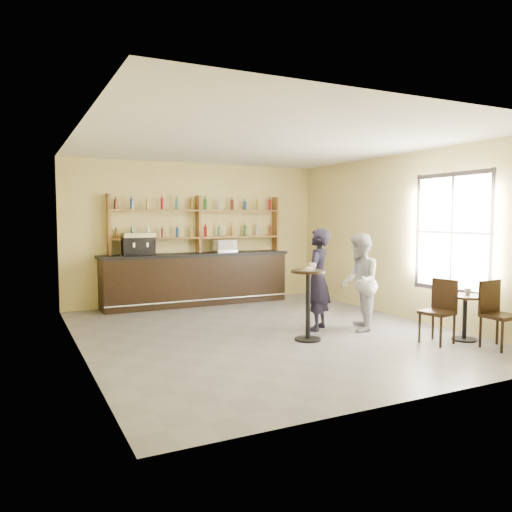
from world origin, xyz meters
name	(u,v)px	position (x,y,z in m)	size (l,w,h in m)	color
floor	(266,333)	(0.00, 0.00, 0.00)	(7.00, 7.00, 0.00)	slate
ceiling	(267,143)	(0.00, 0.00, 3.20)	(7.00, 7.00, 0.00)	white
wall_back	(197,233)	(0.00, 3.50, 1.60)	(7.00, 7.00, 0.00)	#E2D080
wall_front	(419,252)	(0.00, -3.50, 1.60)	(7.00, 7.00, 0.00)	#E2D080
wall_left	(79,243)	(-3.00, 0.00, 1.60)	(7.00, 7.00, 0.00)	#E2D080
wall_right	(403,236)	(3.00, 0.00, 1.60)	(7.00, 7.00, 0.00)	#E2D080
window_pane	(452,233)	(2.99, -1.20, 1.70)	(2.00, 2.00, 0.00)	white
window_frame	(452,233)	(2.99, -1.20, 1.70)	(0.04, 1.70, 2.10)	black
shelf_unit	(198,224)	(0.00, 3.37, 1.81)	(4.00, 0.26, 1.40)	brown
liquor_bottles	(198,217)	(0.00, 3.37, 1.98)	(3.68, 0.10, 1.00)	#8C5919
bar_counter	(196,279)	(-0.14, 3.15, 0.58)	(4.29, 0.84, 1.16)	black
espresso_machine	(138,244)	(-1.43, 3.15, 1.40)	(0.66, 0.43, 0.47)	black
pastry_case	(225,246)	(0.55, 3.15, 1.31)	(0.48, 0.38, 0.29)	silver
pedestal_table	(308,305)	(0.35, -0.76, 0.56)	(0.55, 0.55, 1.13)	black
napkin	(308,270)	(0.35, -0.76, 1.13)	(0.16, 0.16, 0.00)	white
donut	(309,269)	(0.36, -0.77, 1.15)	(0.12, 0.12, 0.04)	gold
cup_pedestal	(312,266)	(0.49, -0.66, 1.18)	(0.13, 0.13, 0.10)	white
man_main	(318,279)	(0.91, -0.19, 0.88)	(0.65, 0.42, 1.77)	black
cafe_table	(465,318)	(2.60, -1.87, 0.36)	(0.58, 0.58, 0.73)	black
cup_cafe	(468,292)	(2.65, -1.87, 0.78)	(0.11, 0.11, 0.10)	white
chair_west	(437,312)	(2.05, -1.82, 0.50)	(0.43, 0.43, 1.00)	black
chair_south	(500,315)	(2.65, -2.47, 0.51)	(0.44, 0.44, 1.01)	black
patron_second	(359,282)	(1.54, -0.54, 0.84)	(0.82, 0.64, 1.69)	#AEADB2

